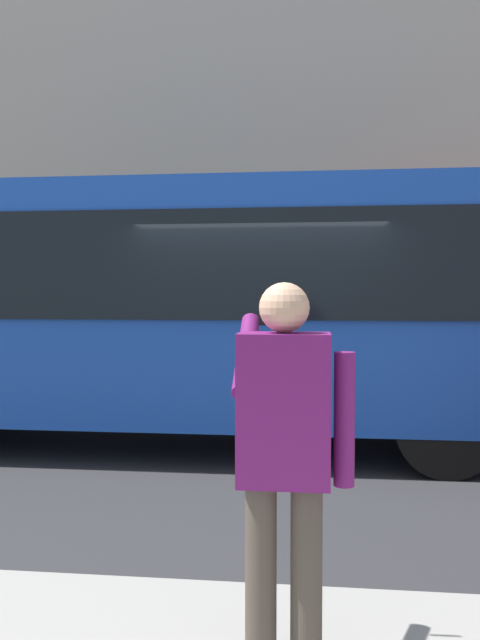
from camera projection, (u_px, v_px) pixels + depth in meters
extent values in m
plane|color=#2B2B2D|center=(265.00, 455.00, 7.12)|extent=(60.00, 60.00, 0.00)
cube|color=#A89E8E|center=(288.00, 100.00, 13.64)|extent=(28.00, 0.80, 12.00)
cube|color=maroon|center=(461.00, 236.00, 12.76)|extent=(4.40, 1.10, 0.24)
cube|color=#1947AD|center=(171.00, 303.00, 7.60)|extent=(9.00, 2.50, 2.60)
cube|color=black|center=(143.00, 265.00, 6.34)|extent=(7.60, 0.06, 1.10)
cylinder|color=black|center=(411.00, 393.00, 8.40)|extent=(1.00, 0.28, 1.00)
cylinder|color=black|center=(446.00, 427.00, 6.22)|extent=(1.00, 0.28, 1.00)
cylinder|color=#4C4238|center=(306.00, 577.00, 2.77)|extent=(0.14, 0.14, 0.82)
cylinder|color=#4C4238|center=(261.00, 575.00, 2.79)|extent=(0.14, 0.14, 0.82)
cube|color=#6B1960|center=(284.00, 409.00, 2.75)|extent=(0.40, 0.24, 0.66)
sphere|color=#D8A884|center=(284.00, 308.00, 2.74)|extent=(0.22, 0.22, 0.22)
cylinder|color=#6B1960|center=(344.00, 419.00, 2.73)|extent=(0.09, 0.09, 0.58)
cylinder|color=#6B1960|center=(247.00, 354.00, 2.92)|extent=(0.09, 0.48, 0.37)
cube|color=black|center=(266.00, 311.00, 3.05)|extent=(0.07, 0.01, 0.14)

